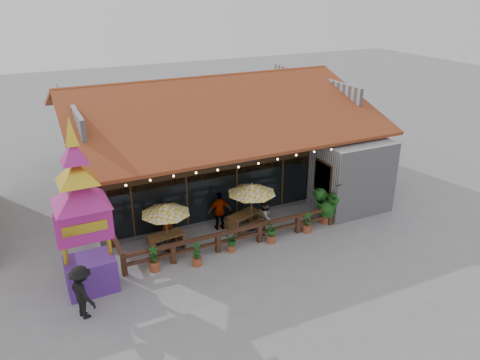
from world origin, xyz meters
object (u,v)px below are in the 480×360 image
pedestrian (82,292)px  picnic_table_right (244,218)px  picnic_table_left (167,239)px  umbrella_left (165,209)px  thai_sign_tower (80,197)px  umbrella_right (252,189)px  tropical_plant (327,199)px

pedestrian → picnic_table_right: bearing=-88.8°
picnic_table_left → picnic_table_right: size_ratio=0.85×
umbrella_left → picnic_table_right: bearing=4.7°
picnic_table_left → thai_sign_tower: bearing=-155.5°
picnic_table_right → pedestrian: bearing=-157.0°
umbrella_left → pedestrian: bearing=-142.6°
picnic_table_right → umbrella_left: bearing=-175.3°
picnic_table_right → pedestrian: pedestrian is taller
umbrella_right → pedestrian: 8.59m
tropical_plant → pedestrian: (-11.51, -2.15, -0.22)m
umbrella_right → picnic_table_right: umbrella_right is taller
umbrella_left → picnic_table_right: size_ratio=1.24×
pedestrian → tropical_plant: bearing=-101.3°
picnic_table_left → tropical_plant: tropical_plant is taller
thai_sign_tower → tropical_plant: bearing=3.4°
umbrella_left → picnic_table_right: 4.10m
picnic_table_right → pedestrian: size_ratio=0.96×
picnic_table_left → picnic_table_right: 3.85m
tropical_plant → pedestrian: 11.71m
umbrella_right → picnic_table_left: size_ratio=1.48×
umbrella_right → thai_sign_tower: (-7.47, -1.53, 1.73)m
umbrella_right → tropical_plant: (3.55, -0.88, -0.86)m
umbrella_right → pedestrian: umbrella_right is taller
umbrella_right → tropical_plant: umbrella_right is taller
umbrella_right → thai_sign_tower: bearing=-168.4°
thai_sign_tower → pedestrian: thai_sign_tower is taller
picnic_table_left → tropical_plant: (7.63, -0.89, 0.73)m
picnic_table_right → tropical_plant: 4.02m
umbrella_right → pedestrian: bearing=-159.2°
umbrella_left → picnic_table_left: 1.47m
pedestrian → umbrella_left: bearing=-74.5°
picnic_table_left → tropical_plant: 7.72m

